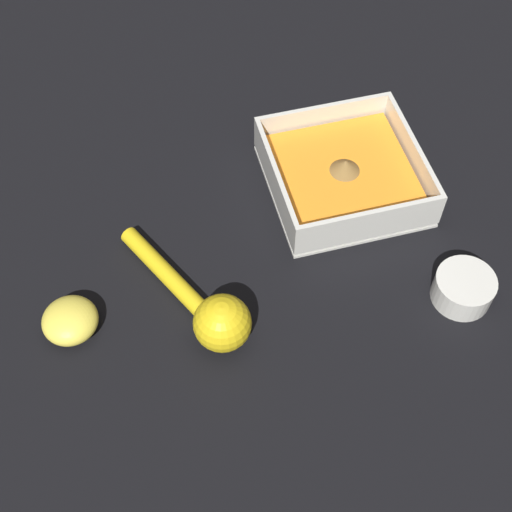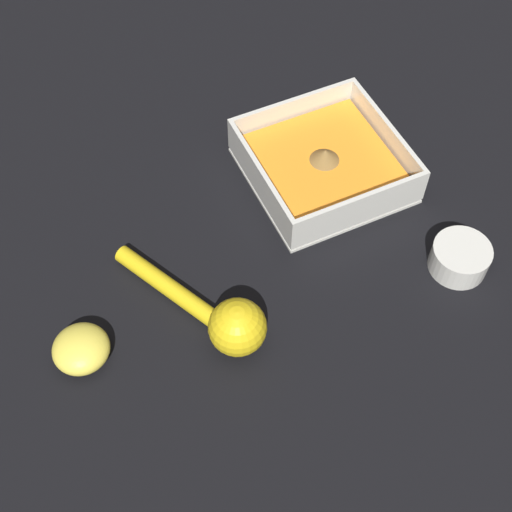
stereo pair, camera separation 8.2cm
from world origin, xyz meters
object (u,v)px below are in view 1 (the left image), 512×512
(spice_bowl, at_px, (463,289))
(lemon_squeezer, at_px, (210,313))
(square_dish, at_px, (344,177))
(lemon_half, at_px, (70,320))

(spice_bowl, bearing_deg, lemon_squeezer, 172.65)
(square_dish, bearing_deg, lemon_squeezer, -143.21)
(square_dish, distance_m, lemon_half, 0.38)
(lemon_squeezer, distance_m, lemon_half, 0.16)
(spice_bowl, xyz_separation_m, lemon_half, (-0.44, 0.07, 0.00))
(lemon_squeezer, height_order, lemon_half, lemon_squeezer)
(lemon_squeezer, xyz_separation_m, lemon_half, (-0.15, 0.04, -0.01))
(square_dish, height_order, lemon_squeezer, lemon_squeezer)
(square_dish, xyz_separation_m, spice_bowl, (0.08, -0.19, -0.00))
(square_dish, bearing_deg, lemon_half, -161.63)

